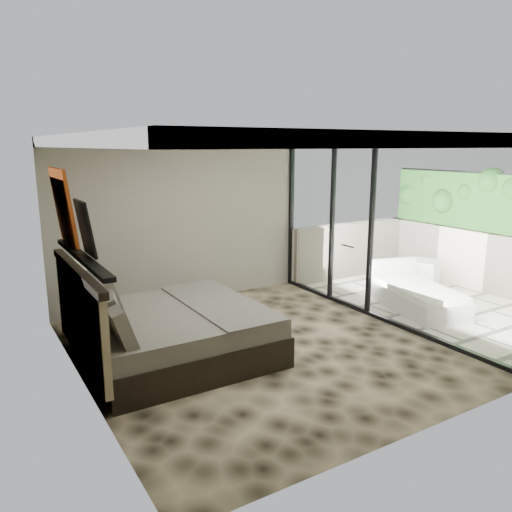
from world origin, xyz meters
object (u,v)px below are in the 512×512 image
bed (167,331)px  lounger (416,295)px  nightstand (83,318)px  ottoman (423,273)px  table_lamp (82,276)px

bed → lounger: 4.36m
nightstand → ottoman: bearing=-9.2°
bed → ottoman: (5.47, 0.60, -0.11)m
bed → lounger: size_ratio=1.21×
nightstand → lounger: lounger is taller
bed → lounger: bearing=-3.0°
table_lamp → ottoman: 6.26m
nightstand → ottoman: nightstand is taller
lounger → nightstand: bearing=177.6°
nightstand → lounger: size_ratio=0.28×
bed → nightstand: bearing=118.4°
nightstand → ottoman: (6.20, -0.77, -0.00)m
bed → ottoman: bed is taller
ottoman → lounger: 1.39m
lounger → ottoman: bearing=51.4°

